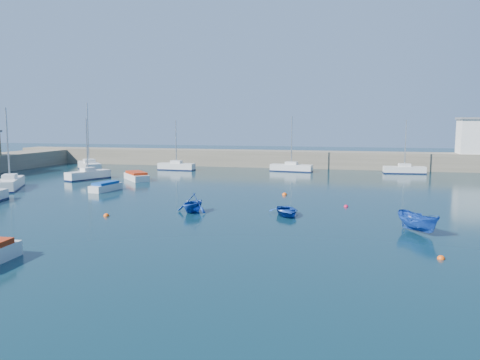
% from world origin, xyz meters
% --- Properties ---
extents(ground, '(220.00, 220.00, 0.00)m').
position_xyz_m(ground, '(0.00, 0.00, 0.00)').
color(ground, '#0B252F').
rests_on(ground, ground).
extents(back_wall, '(96.00, 4.50, 2.60)m').
position_xyz_m(back_wall, '(0.00, 46.00, 1.30)').
color(back_wall, '#6F6755').
rests_on(back_wall, ground).
extents(sailboat_2, '(4.85, 6.70, 8.77)m').
position_xyz_m(sailboat_2, '(-26.18, 14.07, 0.64)').
color(sailboat_2, silver).
rests_on(sailboat_2, ground).
extents(sailboat_3, '(3.80, 5.93, 7.70)m').
position_xyz_m(sailboat_3, '(-22.67, 23.79, 0.60)').
color(sailboat_3, silver).
rests_on(sailboat_3, ground).
extents(sailboat_4, '(6.71, 7.24, 10.08)m').
position_xyz_m(sailboat_4, '(-28.73, 33.99, 0.66)').
color(sailboat_4, silver).
rests_on(sailboat_4, ground).
extents(sailboat_5, '(5.65, 1.83, 7.45)m').
position_xyz_m(sailboat_5, '(-16.01, 37.29, 0.58)').
color(sailboat_5, silver).
rests_on(sailboat_5, ground).
extents(sailboat_6, '(6.29, 2.45, 8.07)m').
position_xyz_m(sailboat_6, '(1.16, 39.44, 0.57)').
color(sailboat_6, silver).
rests_on(sailboat_6, ground).
extents(sailboat_7, '(5.81, 2.10, 7.53)m').
position_xyz_m(sailboat_7, '(17.06, 40.45, 0.56)').
color(sailboat_7, silver).
rests_on(sailboat_7, ground).
extents(motorboat_1, '(2.01, 4.09, 0.96)m').
position_xyz_m(motorboat_1, '(-15.40, 15.31, 0.45)').
color(motorboat_1, silver).
rests_on(motorboat_1, ground).
extents(motorboat_2, '(4.82, 5.04, 1.06)m').
position_xyz_m(motorboat_2, '(-16.39, 24.56, 0.50)').
color(motorboat_2, silver).
rests_on(motorboat_2, ground).
extents(dinghy_center, '(3.33, 3.93, 0.69)m').
position_xyz_m(dinghy_center, '(5.00, 6.82, 0.35)').
color(dinghy_center, '#163D9B').
rests_on(dinghy_center, ground).
extents(dinghy_left, '(3.04, 3.35, 1.54)m').
position_xyz_m(dinghy_left, '(-2.52, 6.31, 0.77)').
color(dinghy_left, '#163D9B').
rests_on(dinghy_left, ground).
extents(dinghy_right, '(3.10, 3.70, 1.37)m').
position_xyz_m(dinghy_right, '(14.24, 3.23, 0.69)').
color(dinghy_right, '#163D9B').
rests_on(dinghy_right, ground).
extents(buoy_0, '(0.46, 0.46, 0.46)m').
position_xyz_m(buoy_0, '(-8.50, 3.22, 0.00)').
color(buoy_0, '#E74C0C').
rests_on(buoy_0, ground).
extents(buoy_1, '(0.39, 0.39, 0.39)m').
position_xyz_m(buoy_1, '(9.48, 11.67, 0.00)').
color(buoy_1, '#BB0E32').
rests_on(buoy_1, ground).
extents(buoy_3, '(0.49, 0.49, 0.49)m').
position_xyz_m(buoy_3, '(3.41, 16.93, 0.00)').
color(buoy_3, '#E74C0C').
rests_on(buoy_3, ground).
extents(buoy_5, '(0.41, 0.41, 0.41)m').
position_xyz_m(buoy_5, '(14.65, -2.88, 0.00)').
color(buoy_5, '#E74C0C').
rests_on(buoy_5, ground).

